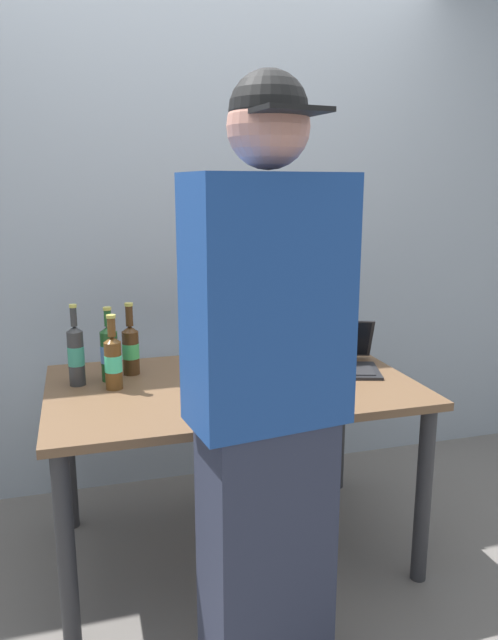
# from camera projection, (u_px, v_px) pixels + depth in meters

# --- Properties ---
(ground_plane) EXTENTS (8.00, 8.00, 0.00)m
(ground_plane) POSITION_uv_depth(u_px,v_px,m) (233.00, 550.00, 2.53)
(ground_plane) COLOR slate
(ground_plane) RESTS_ON ground
(desk) EXTENTS (1.42, 0.88, 0.75)m
(desk) POSITION_uv_depth(u_px,v_px,m) (232.00, 405.00, 2.39)
(desk) COLOR brown
(desk) RESTS_ON ground
(laptop) EXTENTS (0.41, 0.41, 0.19)m
(laptop) POSITION_uv_depth(u_px,v_px,m) (337.00, 358.00, 2.55)
(laptop) COLOR black
(laptop) RESTS_ON desk
(beer_bottle_amber) EXTENTS (0.07, 0.07, 0.29)m
(beer_bottle_amber) POSITION_uv_depth(u_px,v_px,m) (113.00, 360.00, 2.27)
(beer_bottle_amber) COLOR brown
(beer_bottle_amber) RESTS_ON desk
(beer_bottle_brown) EXTENTS (0.06, 0.06, 0.32)m
(beer_bottle_brown) POSITION_uv_depth(u_px,v_px,m) (76.00, 354.00, 2.31)
(beer_bottle_brown) COLOR #333333
(beer_bottle_brown) RESTS_ON desk
(beer_bottle_green) EXTENTS (0.07, 0.07, 0.30)m
(beer_bottle_green) POSITION_uv_depth(u_px,v_px,m) (131.00, 348.00, 2.45)
(beer_bottle_green) COLOR #472B14
(beer_bottle_green) RESTS_ON desk
(beer_bottle_dark) EXTENTS (0.07, 0.07, 0.30)m
(beer_bottle_dark) POSITION_uv_depth(u_px,v_px,m) (109.00, 352.00, 2.37)
(beer_bottle_dark) COLOR #1E5123
(beer_bottle_dark) RESTS_ON desk
(person_figure) EXTENTS (0.46, 0.34, 1.79)m
(person_figure) POSITION_uv_depth(u_px,v_px,m) (267.00, 403.00, 1.67)
(person_figure) COLOR #2D3347
(person_figure) RESTS_ON ground
(back_wall) EXTENTS (6.00, 0.10, 2.60)m
(back_wall) POSITION_uv_depth(u_px,v_px,m) (192.00, 229.00, 2.97)
(back_wall) COLOR #99A3AD
(back_wall) RESTS_ON ground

